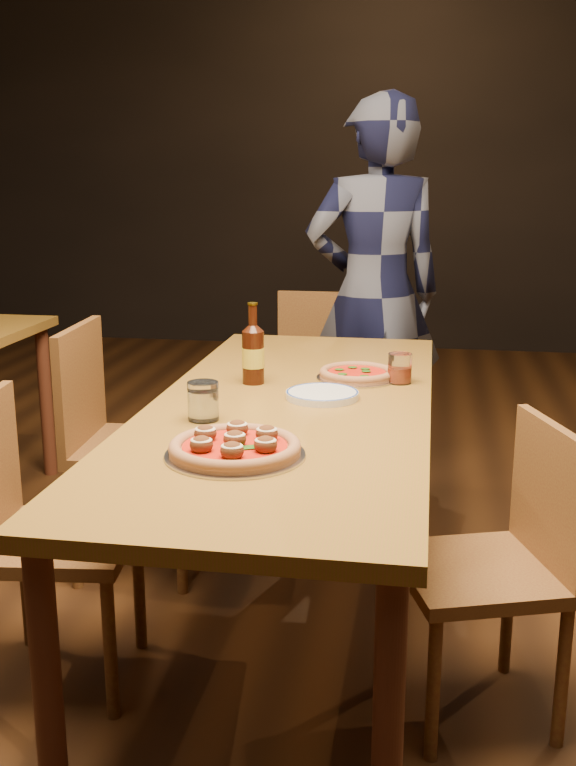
% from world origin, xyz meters
% --- Properties ---
extents(ground, '(9.00, 9.00, 0.00)m').
position_xyz_m(ground, '(0.00, 0.00, 0.00)').
color(ground, black).
extents(table_main, '(0.80, 2.00, 0.75)m').
position_xyz_m(table_main, '(0.00, 0.00, 0.68)').
color(table_main, olive).
rests_on(table_main, ground).
extents(chair_main_nw, '(0.44, 0.44, 0.86)m').
position_xyz_m(chair_main_nw, '(-0.59, -0.33, 0.43)').
color(chair_main_nw, '#572617').
rests_on(chair_main_nw, ground).
extents(chair_main_sw, '(0.46, 0.46, 0.93)m').
position_xyz_m(chair_main_sw, '(-0.61, 0.38, 0.46)').
color(chair_main_sw, '#572617').
rests_on(chair_main_sw, ground).
extents(chair_main_e, '(0.49, 0.49, 0.83)m').
position_xyz_m(chair_main_e, '(0.53, -0.30, 0.41)').
color(chair_main_e, '#572617').
rests_on(chair_main_e, ground).
extents(chair_end, '(0.43, 0.43, 0.91)m').
position_xyz_m(chair_end, '(-0.08, 1.22, 0.46)').
color(chair_end, '#572617').
rests_on(chair_end, ground).
extents(pizza_meatball, '(0.33, 0.33, 0.06)m').
position_xyz_m(pizza_meatball, '(-0.05, -0.49, 0.77)').
color(pizza_meatball, '#B7B7BF').
rests_on(pizza_meatball, table_main).
extents(pizza_margherita, '(0.26, 0.26, 0.03)m').
position_xyz_m(pizza_margherita, '(0.16, 0.32, 0.77)').
color(pizza_margherita, '#B7B7BF').
rests_on(pizza_margherita, table_main).
extents(plate_stack, '(0.21, 0.21, 0.02)m').
position_xyz_m(plate_stack, '(0.08, 0.06, 0.76)').
color(plate_stack, white).
rests_on(plate_stack, table_main).
extents(beer_bottle, '(0.07, 0.07, 0.25)m').
position_xyz_m(beer_bottle, '(-0.15, 0.20, 0.84)').
color(beer_bottle, black).
rests_on(beer_bottle, table_main).
extents(water_glass, '(0.08, 0.08, 0.10)m').
position_xyz_m(water_glass, '(-0.20, -0.21, 0.80)').
color(water_glass, white).
rests_on(water_glass, table_main).
extents(amber_glass, '(0.08, 0.08, 0.09)m').
position_xyz_m(amber_glass, '(0.30, 0.29, 0.80)').
color(amber_glass, '#A93713').
rests_on(amber_glass, table_main).
extents(diner, '(0.73, 0.59, 1.72)m').
position_xyz_m(diner, '(0.14, 1.45, 0.86)').
color(diner, black).
rests_on(diner, ground).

